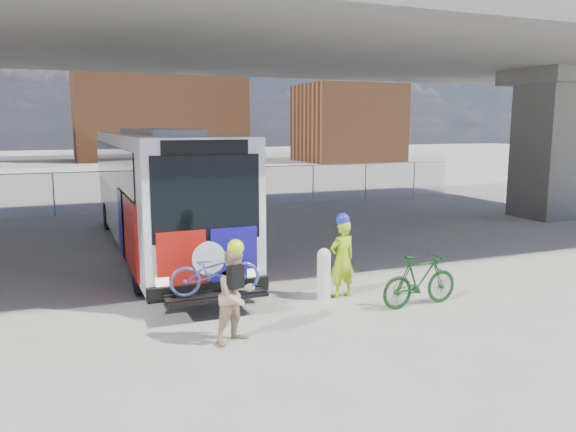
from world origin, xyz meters
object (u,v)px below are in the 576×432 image
cyclist_hivis (342,257)px  bike_parked (420,280)px  bollard (324,272)px  cyclist_tan (236,294)px  bus (158,182)px

cyclist_hivis → bike_parked: 1.75m
bollard → bike_parked: bollard is taller
cyclist_tan → bike_parked: cyclist_tan is taller
bike_parked → cyclist_hivis: bearing=43.3°
bollard → bike_parked: (1.68, -1.19, -0.06)m
cyclist_tan → bike_parked: size_ratio=1.00×
bike_parked → cyclist_tan: bearing=93.5°
cyclist_tan → bike_parked: (4.18, 0.45, -0.32)m
cyclist_hivis → bollard: bearing=-8.8°
cyclist_tan → bike_parked: 4.21m
bus → bike_parked: 8.73m
bus → cyclist_tan: bus is taller
bollard → bus: bearing=111.6°
cyclist_hivis → cyclist_tan: size_ratio=1.03×
bus → bike_parked: size_ratio=6.93×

